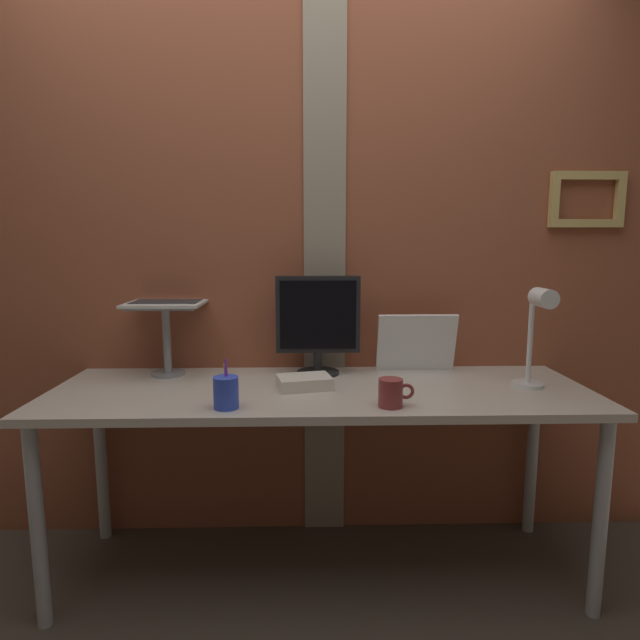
# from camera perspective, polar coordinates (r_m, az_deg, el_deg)

# --- Properties ---
(ground_plane) EXTENTS (6.00, 6.00, 0.00)m
(ground_plane) POSITION_cam_1_polar(r_m,az_deg,el_deg) (2.34, -3.37, -25.98)
(ground_plane) COLOR #4C4238
(brick_wall_back) EXTENTS (3.46, 0.16, 2.43)m
(brick_wall_back) POSITION_cam_1_polar(r_m,az_deg,el_deg) (2.36, -3.25, 5.87)
(brick_wall_back) COLOR brown
(brick_wall_back) RESTS_ON ground_plane
(desk) EXTENTS (2.06, 0.68, 0.77)m
(desk) POSITION_cam_1_polar(r_m,az_deg,el_deg) (2.05, 0.08, -9.35)
(desk) COLOR beige
(desk) RESTS_ON ground_plane
(monitor) EXTENTS (0.35, 0.18, 0.42)m
(monitor) POSITION_cam_1_polar(r_m,az_deg,el_deg) (2.20, -0.22, -0.01)
(monitor) COLOR black
(monitor) RESTS_ON desk
(laptop_stand) EXTENTS (0.28, 0.22, 0.30)m
(laptop_stand) POSITION_cam_1_polar(r_m,az_deg,el_deg) (2.28, -16.39, -0.93)
(laptop_stand) COLOR gray
(laptop_stand) RESTS_ON desk
(laptop) EXTENTS (0.31, 0.29, 0.20)m
(laptop) POSITION_cam_1_polar(r_m,az_deg,el_deg) (2.32, -16.15, 2.96)
(laptop) COLOR silver
(laptop) RESTS_ON laptop_stand
(whiteboard_panel) EXTENTS (0.34, 0.08, 0.26)m
(whiteboard_panel) POSITION_cam_1_polar(r_m,az_deg,el_deg) (2.30, 10.46, -2.46)
(whiteboard_panel) COLOR white
(whiteboard_panel) RESTS_ON desk
(desk_lamp) EXTENTS (0.12, 0.20, 0.39)m
(desk_lamp) POSITION_cam_1_polar(r_m,az_deg,el_deg) (2.11, 22.56, -0.72)
(desk_lamp) COLOR white
(desk_lamp) RESTS_ON desk
(pen_cup) EXTENTS (0.08, 0.08, 0.17)m
(pen_cup) POSITION_cam_1_polar(r_m,az_deg,el_deg) (1.81, -10.19, -7.74)
(pen_cup) COLOR blue
(pen_cup) RESTS_ON desk
(coffee_mug) EXTENTS (0.12, 0.08, 0.10)m
(coffee_mug) POSITION_cam_1_polar(r_m,az_deg,el_deg) (1.81, 7.77, -7.86)
(coffee_mug) COLOR maroon
(coffee_mug) RESTS_ON desk
(paper_clutter_stack) EXTENTS (0.23, 0.18, 0.05)m
(paper_clutter_stack) POSITION_cam_1_polar(r_m,az_deg,el_deg) (2.03, -1.71, -6.78)
(paper_clutter_stack) COLOR silver
(paper_clutter_stack) RESTS_ON desk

